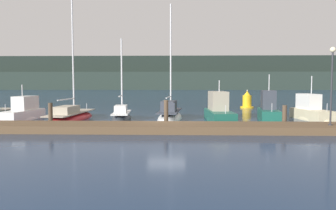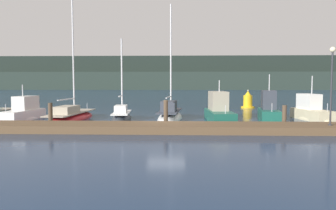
% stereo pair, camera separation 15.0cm
% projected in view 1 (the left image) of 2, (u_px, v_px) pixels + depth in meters
% --- Properties ---
extents(ground_plane, '(400.00, 400.00, 0.00)m').
position_uv_depth(ground_plane, '(166.00, 127.00, 21.71)').
color(ground_plane, '#192D4C').
extents(dock, '(37.46, 2.80, 0.45)m').
position_uv_depth(dock, '(165.00, 128.00, 19.61)').
color(dock, brown).
rests_on(dock, ground).
extents(mooring_pile_1, '(0.28, 0.28, 1.58)m').
position_uv_depth(mooring_pile_1, '(51.00, 115.00, 21.46)').
color(mooring_pile_1, '#4C3D2D').
rests_on(mooring_pile_1, ground).
extents(mooring_pile_2, '(0.28, 0.28, 1.78)m').
position_uv_depth(mooring_pile_2, '(166.00, 114.00, 21.21)').
color(mooring_pile_2, '#4C3D2D').
rests_on(mooring_pile_2, ground).
extents(mooring_pile_3, '(0.28, 0.28, 1.46)m').
position_uv_depth(mooring_pile_3, '(284.00, 117.00, 20.98)').
color(mooring_pile_3, '#4C3D2D').
rests_on(mooring_pile_3, ground).
extents(motorboat_berth_2, '(2.21, 4.92, 3.36)m').
position_uv_depth(motorboat_berth_2, '(23.00, 116.00, 25.59)').
color(motorboat_berth_2, white).
rests_on(motorboat_berth_2, ground).
extents(sailboat_berth_3, '(2.52, 8.06, 10.59)m').
position_uv_depth(sailboat_berth_3, '(71.00, 118.00, 25.63)').
color(sailboat_berth_3, red).
rests_on(sailboat_berth_3, ground).
extents(sailboat_berth_4, '(1.86, 5.11, 6.92)m').
position_uv_depth(sailboat_berth_4, '(122.00, 118.00, 25.47)').
color(sailboat_berth_4, '#2D3338').
rests_on(sailboat_berth_4, ground).
extents(sailboat_berth_5, '(2.31, 6.82, 9.77)m').
position_uv_depth(sailboat_berth_5, '(170.00, 117.00, 26.00)').
color(sailboat_berth_5, white).
rests_on(sailboat_berth_5, ground).
extents(motorboat_berth_6, '(2.07, 5.98, 3.75)m').
position_uv_depth(motorboat_berth_6, '(219.00, 116.00, 24.94)').
color(motorboat_berth_6, '#195647').
rests_on(motorboat_berth_6, ground).
extents(motorboat_berth_7, '(2.21, 4.96, 4.10)m').
position_uv_depth(motorboat_berth_7, '(268.00, 115.00, 25.17)').
color(motorboat_berth_7, '#195647').
rests_on(motorboat_berth_7, ground).
extents(motorboat_berth_8, '(2.29, 4.84, 4.02)m').
position_uv_depth(motorboat_berth_8, '(311.00, 115.00, 25.58)').
color(motorboat_berth_8, beige).
rests_on(motorboat_berth_8, ground).
extents(channel_buoy, '(1.49, 1.49, 2.07)m').
position_uv_depth(channel_buoy, '(247.00, 101.00, 37.25)').
color(channel_buoy, gold).
rests_on(channel_buoy, ground).
extents(dock_lamppost, '(0.32, 0.32, 4.50)m').
position_uv_depth(dock_lamppost, '(332.00, 74.00, 18.75)').
color(dock_lamppost, '#2D2D33').
rests_on(dock_lamppost, dock).
extents(hillside_backdrop, '(240.00, 23.00, 13.28)m').
position_uv_depth(hillside_backdrop, '(177.00, 74.00, 134.98)').
color(hillside_backdrop, '#1E2823').
rests_on(hillside_backdrop, ground).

